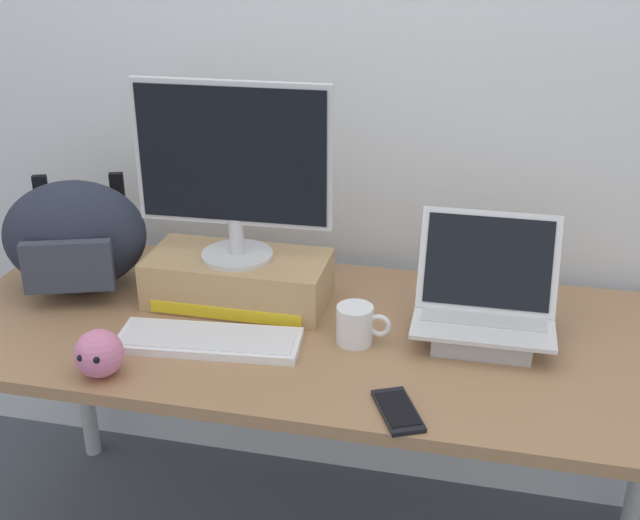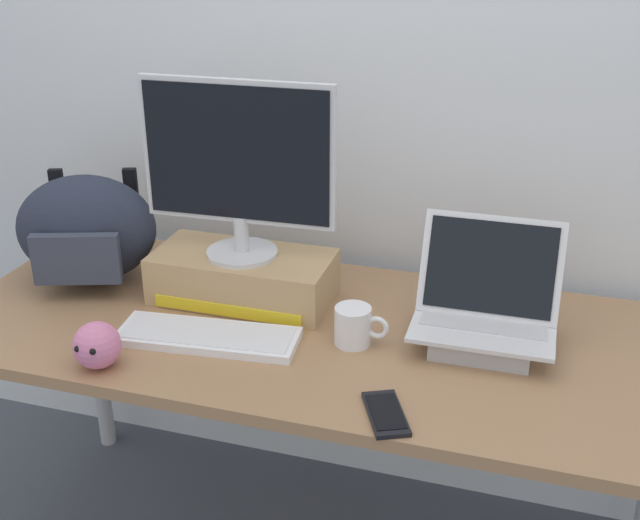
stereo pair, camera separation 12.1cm
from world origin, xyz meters
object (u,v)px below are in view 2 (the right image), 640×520
at_px(desktop_monitor, 238,165).
at_px(cell_phone, 386,414).
at_px(toner_box_yellow, 243,277).
at_px(open_laptop, 484,322).
at_px(coffee_mug, 354,326).
at_px(external_keyboard, 208,336).
at_px(plush_toy, 97,345).
at_px(messenger_backpack, 87,230).

bearing_deg(desktop_monitor, cell_phone, -42.61).
relative_size(toner_box_yellow, open_laptop, 1.39).
bearing_deg(cell_phone, open_laptop, 40.95).
xyz_separation_m(desktop_monitor, coffee_mug, (0.33, -0.13, -0.31)).
xyz_separation_m(desktop_monitor, open_laptop, (0.61, -0.05, -0.30)).
height_order(external_keyboard, plush_toy, plush_toy).
height_order(open_laptop, messenger_backpack, messenger_backpack).
height_order(messenger_backpack, cell_phone, messenger_backpack).
bearing_deg(open_laptop, desktop_monitor, 174.70).
bearing_deg(coffee_mug, external_keyboard, -165.18).
height_order(toner_box_yellow, open_laptop, open_laptop).
xyz_separation_m(open_laptop, cell_phone, (-0.15, -0.34, -0.05)).
bearing_deg(plush_toy, desktop_monitor, 65.04).
distance_m(open_laptop, messenger_backpack, 1.05).
xyz_separation_m(toner_box_yellow, cell_phone, (0.46, -0.39, -0.06)).
bearing_deg(desktop_monitor, toner_box_yellow, 90.83).
bearing_deg(toner_box_yellow, desktop_monitor, -86.94).
xyz_separation_m(messenger_backpack, cell_phone, (0.89, -0.38, -0.14)).
distance_m(open_laptop, cell_phone, 0.38).
height_order(desktop_monitor, plush_toy, desktop_monitor).
distance_m(messenger_backpack, plush_toy, 0.46).
relative_size(coffee_mug, plush_toy, 1.21).
bearing_deg(cell_phone, toner_box_yellow, 114.15).
xyz_separation_m(open_laptop, messenger_backpack, (-1.04, 0.04, 0.09)).
height_order(messenger_backpack, plush_toy, messenger_backpack).
distance_m(toner_box_yellow, desktop_monitor, 0.30).
distance_m(desktop_monitor, messenger_backpack, 0.48).
bearing_deg(plush_toy, external_keyboard, 43.21).
xyz_separation_m(toner_box_yellow, external_keyboard, (-0.00, -0.22, -0.05)).
relative_size(toner_box_yellow, cell_phone, 2.71).
relative_size(cell_phone, plush_toy, 1.58).
bearing_deg(plush_toy, open_laptop, 23.52).
xyz_separation_m(messenger_backpack, coffee_mug, (0.76, -0.12, -0.10)).
bearing_deg(messenger_backpack, external_keyboard, -44.78).
bearing_deg(external_keyboard, toner_box_yellow, 84.16).
relative_size(toner_box_yellow, messenger_backpack, 1.08).
xyz_separation_m(desktop_monitor, external_keyboard, (-0.00, -0.22, -0.35)).
distance_m(messenger_backpack, coffee_mug, 0.77).
distance_m(toner_box_yellow, messenger_backpack, 0.44).
xyz_separation_m(coffee_mug, plush_toy, (-0.51, -0.26, 0.01)).
bearing_deg(toner_box_yellow, plush_toy, -114.89).
relative_size(open_laptop, plush_toy, 3.07).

